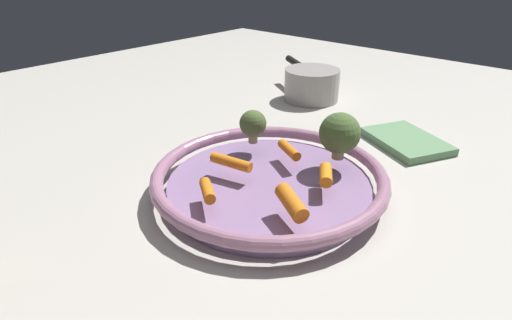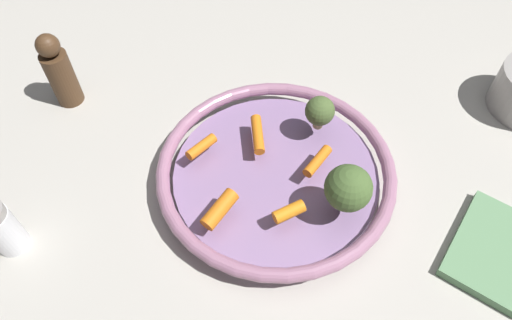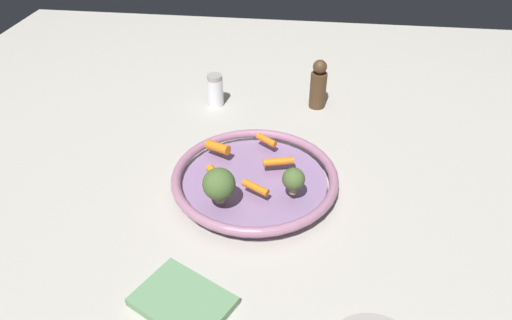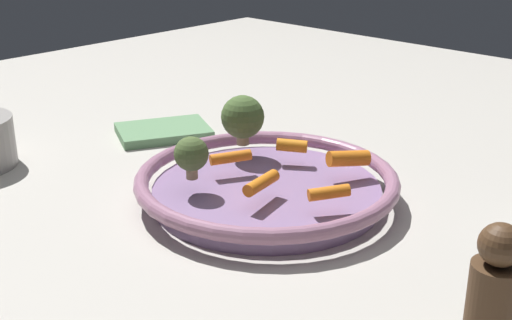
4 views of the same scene
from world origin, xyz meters
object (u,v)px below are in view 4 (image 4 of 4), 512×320
Objects in this scene: baby_carrot_center at (329,193)px; baby_carrot_left at (292,146)px; dish_towel at (163,131)px; broccoli_floret_edge at (243,117)px; broccoli_floret_mid at (191,155)px; baby_carrot_near_rim at (348,158)px; pepper_mill at (493,301)px; baby_carrot_right at (261,183)px; baby_carrot_back at (231,157)px; serving_bowl at (267,185)px.

baby_carrot_left is at bearing -123.96° from baby_carrot_center.
baby_carrot_left is at bearing 90.74° from dish_towel.
broccoli_floret_mid is at bearing 17.42° from broccoli_floret_edge.
broccoli_floret_mid is (0.16, -0.11, 0.02)m from baby_carrot_near_rim.
pepper_mill reaches higher than broccoli_floret_mid.
baby_carrot_right is at bearing 52.34° from broccoli_floret_edge.
broccoli_floret_mid reaches higher than baby_carrot_back.
baby_carrot_near_rim reaches higher than baby_carrot_center.
baby_carrot_back is 0.99× the size of baby_carrot_near_rim.
serving_bowl is 6.25× the size of broccoli_floret_mid.
broccoli_floret_mid is at bearing -67.03° from baby_carrot_center.
serving_bowl is 0.30m from dish_towel.
baby_carrot_right is 1.15× the size of baby_carrot_back.
pepper_mill is (0.10, 0.24, 0.01)m from baby_carrot_center.
baby_carrot_left is (-0.09, -0.13, 0.00)m from baby_carrot_center.
dish_towel is at bearing -89.26° from baby_carrot_left.
dish_towel is at bearing -104.06° from serving_bowl.
baby_carrot_near_rim is 0.20m from broccoli_floret_mid.
dish_towel is (0.00, -0.26, -0.04)m from baby_carrot_left.
baby_carrot_near_rim is at bearing 166.83° from baby_carrot_right.
dish_towel is at bearing -109.04° from baby_carrot_back.
broccoli_floret_edge is (-0.06, -0.04, 0.03)m from baby_carrot_back.
baby_carrot_center reaches higher than serving_bowl.
dish_towel is at bearing -122.19° from broccoli_floret_mid.
pepper_mill reaches higher than baby_carrot_center.
broccoli_floret_mid is (0.15, -0.03, 0.02)m from baby_carrot_left.
dish_towel is (-0.08, -0.39, -0.04)m from baby_carrot_center.
pepper_mill is at bearing 69.20° from broccoli_floret_edge.
broccoli_floret_mid reaches higher than dish_towel.
baby_carrot_near_rim is at bearing -155.61° from baby_carrot_center.
baby_carrot_near_rim reaches higher than baby_carrot_left.
broccoli_floret_mid is at bearing -33.56° from serving_bowl.
baby_carrot_left is (-0.12, -0.06, 0.00)m from baby_carrot_right.
dish_towel is at bearing -109.86° from baby_carrot_right.
serving_bowl is 6.07× the size of baby_carrot_near_rim.
baby_carrot_center and baby_carrot_back have the same top height.
baby_carrot_right is at bearing 35.89° from serving_bowl.
baby_carrot_center is 0.21m from broccoli_floret_edge.
pepper_mill is (0.11, 0.35, 0.04)m from serving_bowl.
broccoli_floret_edge reaches higher than baby_carrot_near_rim.
baby_carrot_center is 0.69× the size of broccoli_floret_edge.
baby_carrot_back is at bearing -90.92° from baby_carrot_center.
baby_carrot_left reaches higher than dish_towel.
baby_carrot_right is 0.09m from broccoli_floret_mid.
baby_carrot_left is (-0.08, 0.03, 0.00)m from baby_carrot_back.
baby_carrot_back is 0.41m from pepper_mill.
baby_carrot_left is (-0.08, -0.02, 0.03)m from serving_bowl.
serving_bowl is at bearing -96.03° from baby_carrot_center.
baby_carrot_right reaches higher than baby_carrot_back.
broccoli_floret_edge reaches higher than baby_carrot_left.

